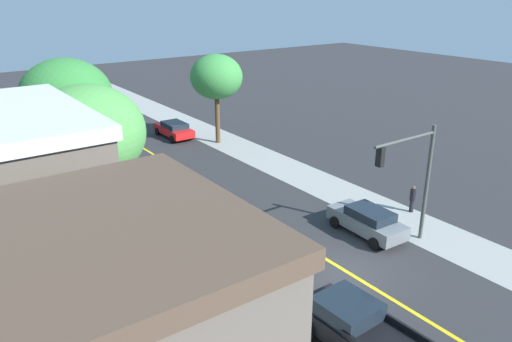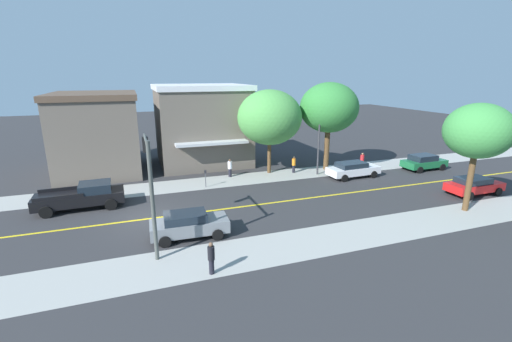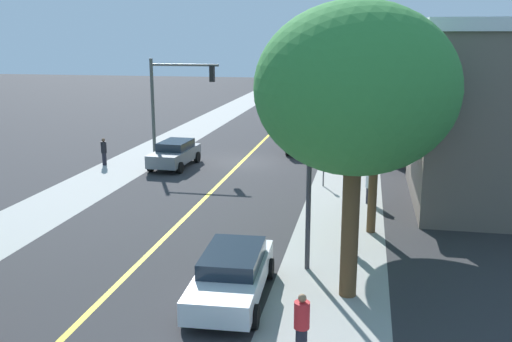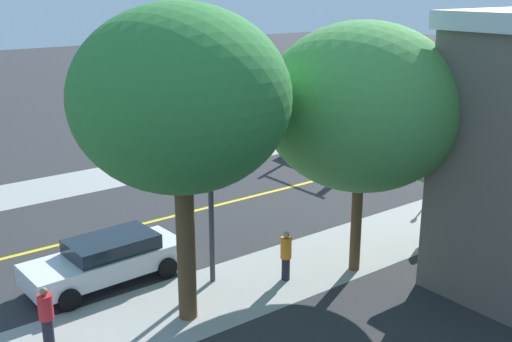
% 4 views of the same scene
% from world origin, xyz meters
% --- Properties ---
extents(ground_plane, '(140.00, 140.00, 0.00)m').
position_xyz_m(ground_plane, '(0.00, 0.00, 0.00)').
color(ground_plane, '#2D2D30').
extents(sidewalk_right, '(3.45, 126.00, 0.01)m').
position_xyz_m(sidewalk_right, '(6.37, 0.00, 0.00)').
color(sidewalk_right, '#9E9E99').
rests_on(sidewalk_right, ground).
extents(road_centerline_stripe, '(0.20, 126.00, 0.00)m').
position_xyz_m(road_centerline_stripe, '(0.00, 0.00, 0.00)').
color(road_centerline_stripe, yellow).
rests_on(road_centerline_stripe, ground).
extents(street_tree_left_near, '(5.87, 5.87, 7.72)m').
position_xyz_m(street_tree_left_near, '(-7.57, 11.28, 5.22)').
color(street_tree_left_near, brown).
rests_on(street_tree_left_near, ground).
extents(street_tree_left_far, '(5.49, 5.49, 8.32)m').
position_xyz_m(street_tree_left_far, '(-6.89, 17.01, 5.96)').
color(street_tree_left_far, brown).
rests_on(street_tree_left_far, ground).
extents(parking_meter, '(0.12, 0.18, 1.45)m').
position_xyz_m(parking_meter, '(-5.23, 4.73, 0.95)').
color(parking_meter, '#4C4C51').
rests_on(parking_meter, ground).
extents(traffic_light_mast, '(4.23, 0.32, 6.06)m').
position_xyz_m(traffic_light_mast, '(4.18, 0.05, 4.04)').
color(traffic_light_mast, '#474C47').
rests_on(traffic_light_mast, ground).
extents(street_lamp, '(0.70, 0.36, 7.00)m').
position_xyz_m(street_lamp, '(-5.53, 15.31, 4.28)').
color(street_lamp, '#38383D').
rests_on(street_lamp, ground).
extents(white_sedan_left_curb, '(2.18, 4.85, 1.39)m').
position_xyz_m(white_sedan_left_curb, '(-3.63, 17.84, 0.75)').
color(white_sedan_left_curb, silver).
rests_on(white_sedan_left_curb, ground).
extents(grey_sedan_right_curb, '(2.09, 4.42, 1.48)m').
position_xyz_m(grey_sedan_right_curb, '(3.49, 1.97, 0.78)').
color(grey_sedan_right_curb, slate).
rests_on(grey_sedan_right_curb, ground).
extents(black_pickup_truck, '(2.49, 5.79, 1.75)m').
position_xyz_m(black_pickup_truck, '(-3.45, -4.20, 0.89)').
color(black_pickup_truck, black).
rests_on(black_pickup_truck, ground).
extents(pedestrian_orange_shirt, '(0.34, 0.34, 1.58)m').
position_xyz_m(pedestrian_orange_shirt, '(-6.81, 13.48, 0.83)').
color(pedestrian_orange_shirt, black).
rests_on(pedestrian_orange_shirt, ground).
extents(pedestrian_black_shirt, '(0.33, 0.33, 1.60)m').
position_xyz_m(pedestrian_black_shirt, '(7.67, 2.35, 0.84)').
color(pedestrian_black_shirt, black).
rests_on(pedestrian_black_shirt, ground).
extents(pedestrian_red_shirt, '(0.37, 0.37, 1.57)m').
position_xyz_m(pedestrian_red_shirt, '(-5.94, 20.49, 0.82)').
color(pedestrian_red_shirt, black).
rests_on(pedestrian_red_shirt, ground).
extents(pedestrian_white_shirt, '(0.39, 0.39, 1.64)m').
position_xyz_m(pedestrian_white_shirt, '(-7.50, 7.44, 0.86)').
color(pedestrian_white_shirt, black).
rests_on(pedestrian_white_shirt, ground).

